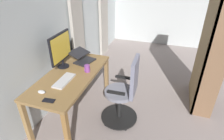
# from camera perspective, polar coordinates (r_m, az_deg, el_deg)

# --- Properties ---
(back_room_partition) EXTENTS (5.75, 0.10, 2.77)m
(back_room_partition) POSITION_cam_1_polar(r_m,az_deg,el_deg) (3.31, -15.46, 15.43)
(back_room_partition) COLOR silver
(back_room_partition) RESTS_ON ground
(curtain_left_panel) EXTENTS (0.47, 0.06, 2.57)m
(curtain_left_panel) POSITION_cam_1_polar(r_m,az_deg,el_deg) (4.77, -2.65, 19.36)
(curtain_left_panel) COLOR #B6AEA4
(curtain_left_panel) RESTS_ON ground
(curtain_right_panel) EXTENTS (0.40, 0.06, 2.57)m
(curtain_right_panel) POSITION_cam_1_polar(r_m,az_deg,el_deg) (3.57, -10.63, 15.32)
(curtain_right_panel) COLOR #B6AEA4
(curtain_right_panel) RESTS_ON ground
(desk) EXTENTS (1.46, 0.67, 0.74)m
(desk) POSITION_cam_1_polar(r_m,az_deg,el_deg) (2.84, -12.13, -2.89)
(desk) COLOR olive
(desk) RESTS_ON ground
(office_chair) EXTENTS (0.56, 0.56, 1.07)m
(office_chair) POSITION_cam_1_polar(r_m,az_deg,el_deg) (2.77, 3.70, -7.26)
(office_chair) COLOR black
(office_chair) RESTS_ON ground
(computer_monitor) EXTENTS (0.50, 0.18, 0.53)m
(computer_monitor) POSITION_cam_1_polar(r_m,az_deg,el_deg) (2.90, -15.09, 6.19)
(computer_monitor) COLOR black
(computer_monitor) RESTS_ON desk
(computer_keyboard) EXTENTS (0.38, 0.15, 0.02)m
(computer_keyboard) POSITION_cam_1_polar(r_m,az_deg,el_deg) (2.65, -14.09, -3.07)
(computer_keyboard) COLOR silver
(computer_keyboard) RESTS_ON desk
(laptop) EXTENTS (0.39, 0.41, 0.16)m
(laptop) POSITION_cam_1_polar(r_m,az_deg,el_deg) (3.11, -8.79, 3.58)
(laptop) COLOR #232328
(laptop) RESTS_ON desk
(computer_mouse) EXTENTS (0.06, 0.10, 0.04)m
(computer_mouse) POSITION_cam_1_polar(r_m,az_deg,el_deg) (2.50, -20.34, -6.18)
(computer_mouse) COLOR white
(computer_mouse) RESTS_ON desk
(cell_phone_by_monitor) EXTENTS (0.08, 0.15, 0.01)m
(cell_phone_by_monitor) POSITION_cam_1_polar(r_m,az_deg,el_deg) (2.35, -18.41, -8.66)
(cell_phone_by_monitor) COLOR black
(cell_phone_by_monitor) RESTS_ON desk
(mug_tea) EXTENTS (0.13, 0.08, 0.10)m
(mug_tea) POSITION_cam_1_polar(r_m,az_deg,el_deg) (2.79, -7.48, 0.44)
(mug_tea) COLOR purple
(mug_tea) RESTS_ON desk
(bookshelf) EXTENTS (0.88, 0.30, 1.89)m
(bookshelf) POSITION_cam_1_polar(r_m,az_deg,el_deg) (3.32, 26.84, 5.35)
(bookshelf) COLOR #876345
(bookshelf) RESTS_ON ground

